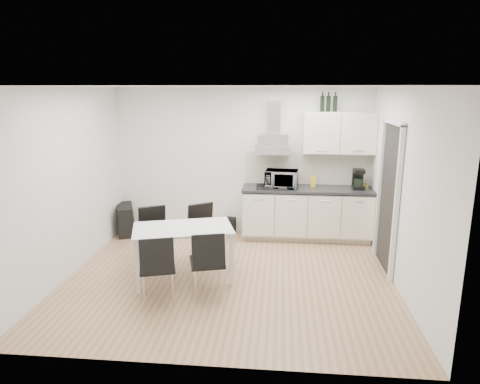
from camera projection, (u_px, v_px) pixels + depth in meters
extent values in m
plane|color=tan|center=(229.00, 277.00, 6.01)|extent=(4.50, 4.50, 0.00)
cube|color=white|center=(242.00, 162.00, 7.64)|extent=(4.50, 0.10, 2.60)
cube|color=white|center=(202.00, 237.00, 3.77)|extent=(4.50, 0.10, 2.60)
cube|color=white|center=(68.00, 183.00, 5.91)|extent=(0.10, 4.00, 2.60)
cube|color=white|center=(402.00, 190.00, 5.50)|extent=(0.10, 4.00, 2.60)
plane|color=white|center=(228.00, 87.00, 5.40)|extent=(4.50, 4.50, 0.00)
cube|color=white|center=(387.00, 198.00, 6.09)|extent=(0.08, 1.04, 2.10)
cube|color=beige|center=(305.00, 235.00, 7.58)|extent=(2.16, 0.52, 0.10)
cube|color=beige|center=(306.00, 212.00, 7.44)|extent=(2.20, 0.60, 0.76)
cube|color=#27272A|center=(307.00, 189.00, 7.33)|extent=(2.22, 0.64, 0.04)
cube|color=beige|center=(307.00, 168.00, 7.54)|extent=(2.20, 0.02, 0.58)
cube|color=beige|center=(339.00, 133.00, 7.19)|extent=(1.20, 0.35, 0.70)
cube|color=silver|center=(273.00, 144.00, 7.29)|extent=(0.60, 0.46, 0.30)
cube|color=silver|center=(274.00, 117.00, 7.29)|extent=(0.22, 0.20, 0.55)
imported|color=silver|center=(281.00, 177.00, 7.31)|extent=(0.57, 0.36, 0.37)
cube|color=yellow|center=(313.00, 181.00, 7.40)|extent=(0.08, 0.04, 0.18)
cylinder|color=brown|center=(363.00, 186.00, 7.19)|extent=(0.04, 0.04, 0.11)
cylinder|color=#4C6626|center=(367.00, 186.00, 7.18)|extent=(0.04, 0.04, 0.11)
cylinder|color=black|center=(322.00, 102.00, 7.10)|extent=(0.07, 0.07, 0.32)
cylinder|color=black|center=(328.00, 102.00, 7.09)|extent=(0.07, 0.07, 0.32)
cylinder|color=black|center=(335.00, 102.00, 7.08)|extent=(0.07, 0.07, 0.32)
cube|color=white|center=(183.00, 228.00, 5.78)|extent=(1.48, 1.10, 0.03)
cube|color=white|center=(137.00, 267.00, 5.44)|extent=(0.06, 0.06, 0.72)
cube|color=white|center=(231.00, 260.00, 5.67)|extent=(0.06, 0.06, 0.72)
cube|color=white|center=(139.00, 249.00, 6.06)|extent=(0.06, 0.06, 0.72)
cube|color=white|center=(224.00, 243.00, 6.29)|extent=(0.06, 0.06, 0.72)
cube|color=black|center=(125.00, 220.00, 7.74)|extent=(0.48, 0.69, 0.53)
cube|color=gold|center=(132.00, 210.00, 7.68)|extent=(0.22, 0.54, 0.08)
cube|color=black|center=(230.00, 225.00, 7.84)|extent=(0.20, 0.18, 0.28)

